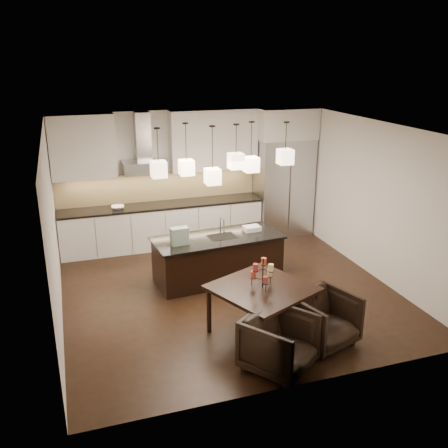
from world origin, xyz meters
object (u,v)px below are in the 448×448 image
object	(u,v)px
dining_table	(262,310)
armchair_right	(323,319)
refrigerator	(283,187)
armchair_left	(279,343)
island_body	(218,259)

from	to	relation	value
dining_table	armchair_right	distance (m)	0.88
refrigerator	armchair_left	xyz separation A→B (m)	(-2.19, -4.73, -0.70)
armchair_right	refrigerator	bearing A→B (deg)	54.42
dining_table	armchair_right	xyz separation A→B (m)	(0.72, -0.50, 0.00)
island_body	dining_table	distance (m)	1.97
dining_table	armchair_left	xyz separation A→B (m)	(-0.12, -0.87, 0.00)
armchair_right	armchair_left	bearing A→B (deg)	-174.62
refrigerator	armchair_left	size ratio (longest dim) A/B	2.59
dining_table	armchair_right	world-z (taller)	armchair_right
refrigerator	armchair_right	distance (m)	4.61
dining_table	armchair_left	bearing A→B (deg)	-121.34
island_body	armchair_left	bearing A→B (deg)	-96.20
refrigerator	armchair_right	size ratio (longest dim) A/B	2.61
refrigerator	armchair_left	distance (m)	5.26
island_body	dining_table	size ratio (longest dim) A/B	1.77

